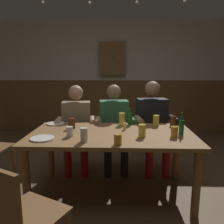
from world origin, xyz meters
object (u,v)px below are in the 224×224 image
at_px(pint_glass_3, 72,123).
at_px(pint_glass_5, 118,139).
at_px(person_1, 114,123).
at_px(pint_glass_2, 156,120).
at_px(dining_table, 112,141).
at_px(bottle_0, 181,127).
at_px(table_candle, 125,126).
at_px(person_2, 153,122).
at_px(plate_1, 55,124).
at_px(pint_glass_8, 174,132).
at_px(person_0, 76,124).
at_px(pint_glass_6, 142,131).
at_px(chair_empty_near_right, 16,220).
at_px(pint_glass_1, 70,132).
at_px(pint_glass_7, 84,135).
at_px(pint_glass_0, 173,121).
at_px(wall_dart_cabinet, 112,59).
at_px(plate_0, 42,138).
at_px(pint_glass_4, 122,119).
at_px(bottle_1, 130,118).

relative_size(pint_glass_3, pint_glass_5, 1.21).
height_order(person_1, pint_glass_2, person_1).
height_order(dining_table, bottle_0, bottle_0).
bearing_deg(table_candle, person_2, 53.99).
distance_m(plate_1, pint_glass_8, 1.48).
relative_size(person_0, pint_glass_6, 9.09).
bearing_deg(chair_empty_near_right, pint_glass_1, 108.81).
xyz_separation_m(dining_table, pint_glass_5, (0.07, -0.39, 0.14)).
xyz_separation_m(bottle_0, pint_glass_2, (-0.21, 0.39, -0.02)).
bearing_deg(person_1, table_candle, 96.88).
bearing_deg(pint_glass_7, pint_glass_0, 33.22).
xyz_separation_m(pint_glass_3, pint_glass_7, (0.22, -0.48, 0.01)).
xyz_separation_m(table_candle, pint_glass_1, (-0.58, -0.29, 0.01)).
bearing_deg(pint_glass_8, pint_glass_0, 78.51).
xyz_separation_m(person_0, wall_dart_cabinet, (0.44, 1.95, 0.99)).
xyz_separation_m(bottle_0, pint_glass_6, (-0.43, -0.09, -0.02)).
bearing_deg(pint_glass_6, pint_glass_0, 48.35).
relative_size(plate_0, pint_glass_4, 1.56).
bearing_deg(pint_glass_1, pint_glass_2, 26.91).
height_order(pint_glass_0, pint_glass_2, pint_glass_2).
bearing_deg(pint_glass_3, bottle_0, -9.73).
bearing_deg(pint_glass_7, pint_glass_3, 114.67).
bearing_deg(bottle_0, table_candle, 163.47).
height_order(bottle_1, pint_glass_8, bottle_1).
xyz_separation_m(pint_glass_4, wall_dart_cabinet, (-0.20, 2.27, 0.84)).
height_order(pint_glass_0, pint_glass_1, pint_glass_0).
xyz_separation_m(person_0, bottle_0, (1.28, -0.73, 0.16)).
xyz_separation_m(dining_table, chair_empty_near_right, (-0.57, -1.15, -0.16)).
distance_m(chair_empty_near_right, pint_glass_1, 1.06).
height_order(pint_glass_4, pint_glass_7, pint_glass_4).
bearing_deg(plate_1, bottle_1, 1.04).
xyz_separation_m(plate_1, pint_glass_7, (0.48, -0.69, 0.06)).
bearing_deg(pint_glass_8, pint_glass_1, -179.07).
height_order(pint_glass_3, pint_glass_7, pint_glass_7).
relative_size(person_0, bottle_1, 5.79).
bearing_deg(pint_glass_1, plate_0, -158.06).
distance_m(table_candle, wall_dart_cabinet, 2.65).
distance_m(person_2, pint_glass_0, 0.41).
bearing_deg(pint_glass_2, pint_glass_6, -114.59).
bearing_deg(person_2, person_0, -6.70).
xyz_separation_m(person_2, table_candle, (-0.41, -0.56, 0.07)).
height_order(chair_empty_near_right, pint_glass_5, chair_empty_near_right).
bearing_deg(chair_empty_near_right, pint_glass_6, 75.31).
distance_m(bottle_1, pint_glass_5, 0.80).
bearing_deg(dining_table, pint_glass_8, -10.82).
relative_size(plate_1, pint_glass_8, 2.00).
xyz_separation_m(bottle_0, pint_glass_5, (-0.68, -0.36, -0.04)).
height_order(dining_table, person_2, person_2).
bearing_deg(plate_0, wall_dart_cabinet, 78.16).
bearing_deg(chair_empty_near_right, bottle_1, 89.41).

